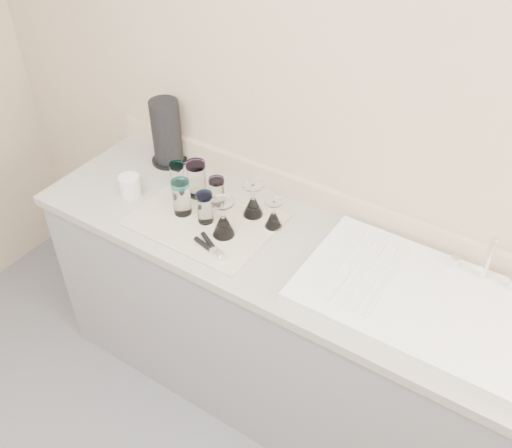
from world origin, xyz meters
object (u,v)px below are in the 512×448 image
Objects in this scene: goblet_front_left at (223,223)px; paper_towel_roll at (167,133)px; tumbler_lavender at (205,207)px; goblet_back_right at (273,218)px; sink_unit at (422,299)px; white_mug at (130,185)px; tumbler_blue at (182,197)px; goblet_back_left at (253,204)px; tumbler_cyan at (197,179)px; can_opener at (210,247)px; tumbler_purple at (217,192)px; tumbler_teal at (177,176)px.

goblet_front_left is 0.59m from paper_towel_roll.
goblet_back_right is at bearing 26.21° from tumbler_lavender.
sink_unit reaches higher than goblet_back_right.
goblet_back_right is (-0.63, 0.07, 0.03)m from sink_unit.
paper_towel_roll is (-0.51, 0.29, 0.09)m from goblet_front_left.
white_mug is (-1.25, -0.07, 0.03)m from sink_unit.
goblet_back_right is (0.35, 0.13, -0.04)m from tumbler_blue.
goblet_back_left is at bearing -13.07° from paper_towel_roll.
sink_unit is 1.01m from tumbler_cyan.
paper_towel_roll is at bearing 143.32° from can_opener.
tumbler_purple reaches higher than white_mug.
goblet_back_left is at bearing 85.91° from can_opener.
tumbler_teal is 0.83× the size of goblet_back_left.
tumbler_purple is at bearing -178.29° from goblet_back_right.
tumbler_cyan reaches higher than tumbler_blue.
can_opener is at bearing -36.68° from paper_towel_roll.
tumbler_blue reaches higher than goblet_back_left.
sink_unit reaches higher than tumbler_lavender.
goblet_back_left is 0.17m from goblet_front_left.
goblet_front_left is at bearing -29.53° from paper_towel_roll.
goblet_front_left is 0.11m from can_opener.
goblet_front_left is at bearing 94.99° from can_opener.
tumbler_lavender is at bearing -26.18° from tumbler_teal.
sink_unit is 0.63m from goblet_back_right.
tumbler_cyan reaches higher than tumbler_purple.
tumbler_teal is at bearing 145.46° from can_opener.
goblet_back_right is (0.47, 0.01, -0.02)m from tumbler_teal.
paper_towel_roll reaches higher than tumbler_purple.
sink_unit is 6.68× the size of tumbler_teal.
can_opener is (0.25, -0.24, -0.07)m from tumbler_cyan.
can_opener is at bearing -34.54° from tumbler_teal.
sink_unit is 1.30m from paper_towel_roll.
can_opener is (-0.02, -0.26, -0.04)m from goblet_back_left.
goblet_front_left is (0.22, -0.02, -0.02)m from tumbler_blue.
tumbler_blue is at bearing 3.45° from white_mug.
goblet_back_right is 0.27m from can_opener.
goblet_back_left is 0.93× the size of goblet_front_left.
tumbler_lavender is (0.11, 0.01, -0.01)m from tumbler_blue.
sink_unit is 1.25m from white_mug.
tumbler_cyan is at bearing 30.30° from white_mug.
paper_towel_roll is (-0.40, 0.26, 0.07)m from tumbler_lavender.
goblet_front_left reaches higher than tumbler_teal.
goblet_front_left is at bearing -5.31° from tumbler_blue.
tumbler_cyan is at bearing 176.02° from sink_unit.
white_mug is at bearing -176.55° from tumbler_blue.
tumbler_lavender is (0.13, -0.12, -0.01)m from tumbler_cyan.
tumbler_cyan is (-1.00, 0.07, 0.07)m from sink_unit.
tumbler_cyan is 1.31× the size of goblet_back_right.
can_opener is (0.22, -0.12, -0.07)m from tumbler_blue.
goblet_back_left reaches higher than tumbler_teal.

